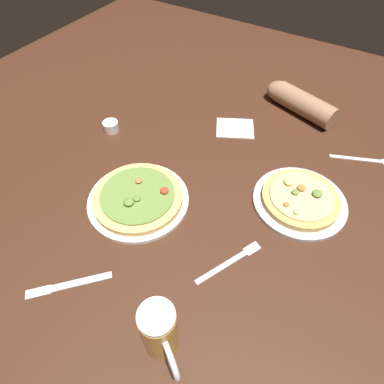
% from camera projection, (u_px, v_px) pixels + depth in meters
% --- Properties ---
extents(ground_plane, '(2.40, 2.40, 0.03)m').
position_uv_depth(ground_plane, '(192.00, 199.00, 1.00)').
color(ground_plane, '#3D2114').
extents(pizza_plate_near, '(0.30, 0.30, 0.05)m').
position_uv_depth(pizza_plate_near, '(138.00, 198.00, 0.97)').
color(pizza_plate_near, silver).
rests_on(pizza_plate_near, ground_plane).
extents(pizza_plate_far, '(0.27, 0.27, 0.05)m').
position_uv_depth(pizza_plate_far, '(300.00, 199.00, 0.96)').
color(pizza_plate_far, '#B2B2B7').
rests_on(pizza_plate_far, ground_plane).
extents(beer_mug_dark, '(0.12, 0.10, 0.17)m').
position_uv_depth(beer_mug_dark, '(160.00, 333.00, 0.66)').
color(beer_mug_dark, '#B27A23').
rests_on(beer_mug_dark, ground_plane).
extents(ramekin_sauce, '(0.06, 0.06, 0.04)m').
position_uv_depth(ramekin_sauce, '(111.00, 126.00, 1.18)').
color(ramekin_sauce, silver).
rests_on(ramekin_sauce, ground_plane).
extents(napkin_folded, '(0.17, 0.16, 0.01)m').
position_uv_depth(napkin_folded, '(235.00, 128.00, 1.20)').
color(napkin_folded, silver).
rests_on(napkin_folded, ground_plane).
extents(fork_left, '(0.10, 0.19, 0.01)m').
position_uv_depth(fork_left, '(230.00, 262.00, 0.85)').
color(fork_left, silver).
rests_on(fork_left, ground_plane).
extents(knife_right, '(0.16, 0.16, 0.01)m').
position_uv_depth(knife_right, '(69.00, 284.00, 0.81)').
color(knife_right, silver).
rests_on(knife_right, ground_plane).
extents(fork_spare, '(0.21, 0.10, 0.01)m').
position_uv_depth(fork_spare, '(365.00, 159.00, 1.09)').
color(fork_spare, silver).
rests_on(fork_spare, ground_plane).
extents(diner_arm, '(0.29, 0.15, 0.08)m').
position_uv_depth(diner_arm, '(298.00, 101.00, 1.24)').
color(diner_arm, '#936B4C').
rests_on(diner_arm, ground_plane).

